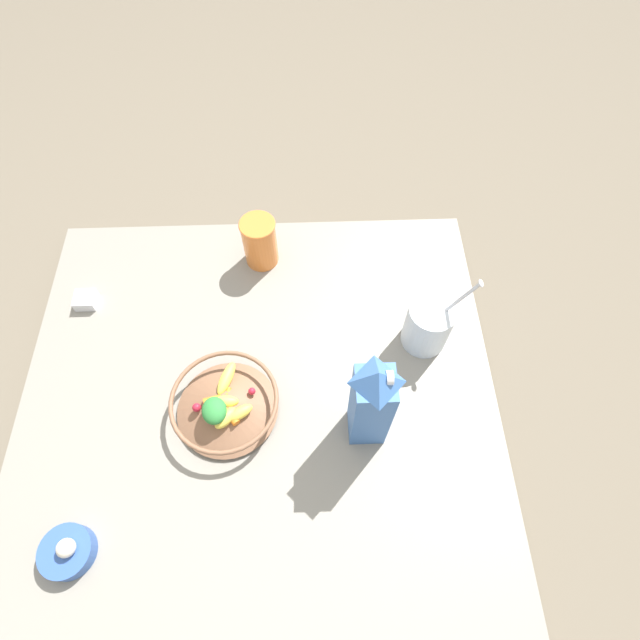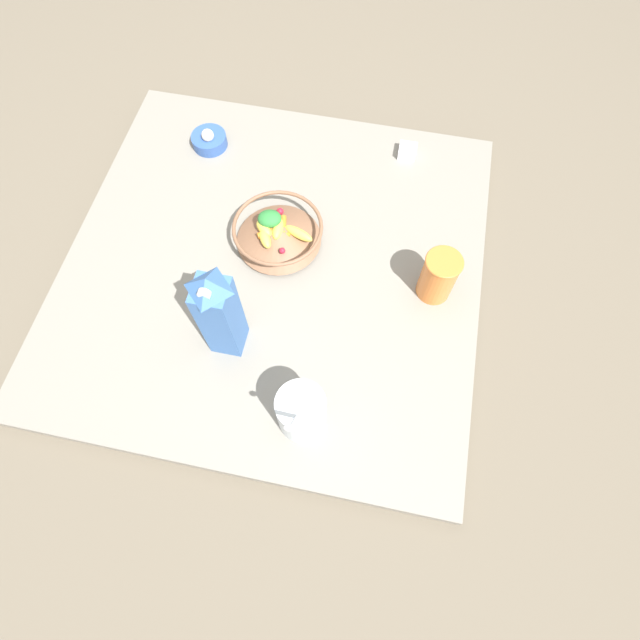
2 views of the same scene
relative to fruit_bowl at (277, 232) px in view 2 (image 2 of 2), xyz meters
name	(u,v)px [view 2 (image 2 of 2)]	position (x,y,z in m)	size (l,w,h in m)	color
ground_plane	(275,270)	(0.00, -0.07, -0.08)	(6.00, 6.00, 0.00)	#665B4C
countertop	(274,266)	(0.00, -0.07, -0.06)	(1.08, 1.08, 0.04)	gray
fruit_bowl	(277,232)	(0.00, 0.00, 0.00)	(0.23, 0.23, 0.09)	brown
milk_carton	(219,313)	(-0.05, -0.30, 0.11)	(0.07, 0.07, 0.30)	#3D6BB2
yogurt_tub	(301,411)	(0.17, -0.46, 0.03)	(0.11, 0.14, 0.24)	silver
drinking_cup	(439,276)	(0.42, -0.07, 0.03)	(0.09, 0.09, 0.14)	orange
spice_jar	(407,151)	(0.30, 0.37, -0.03)	(0.05, 0.05, 0.03)	silver
garlic_bowl	(209,140)	(-0.28, 0.29, -0.02)	(0.10, 0.10, 0.07)	#3356A3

